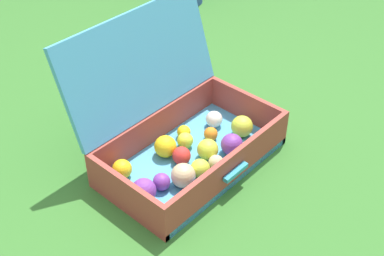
{
  "coord_description": "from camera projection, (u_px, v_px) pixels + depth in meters",
  "views": [
    {
      "loc": [
        -1.04,
        -0.87,
        1.25
      ],
      "look_at": [
        -0.02,
        0.06,
        0.16
      ],
      "focal_mm": 48.79,
      "sensor_mm": 36.0,
      "label": 1
    }
  ],
  "objects": [
    {
      "name": "ground_plane",
      "position": [
        208.0,
        169.0,
        1.84
      ],
      "size": [
        16.0,
        16.0,
        0.0
      ],
      "primitive_type": "plane",
      "color": "#336B28"
    },
    {
      "name": "open_suitcase",
      "position": [
        181.0,
        135.0,
        1.82
      ],
      "size": [
        0.64,
        0.51,
        0.49
      ],
      "color": "#4799C6",
      "rests_on": "ground"
    }
  ]
}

